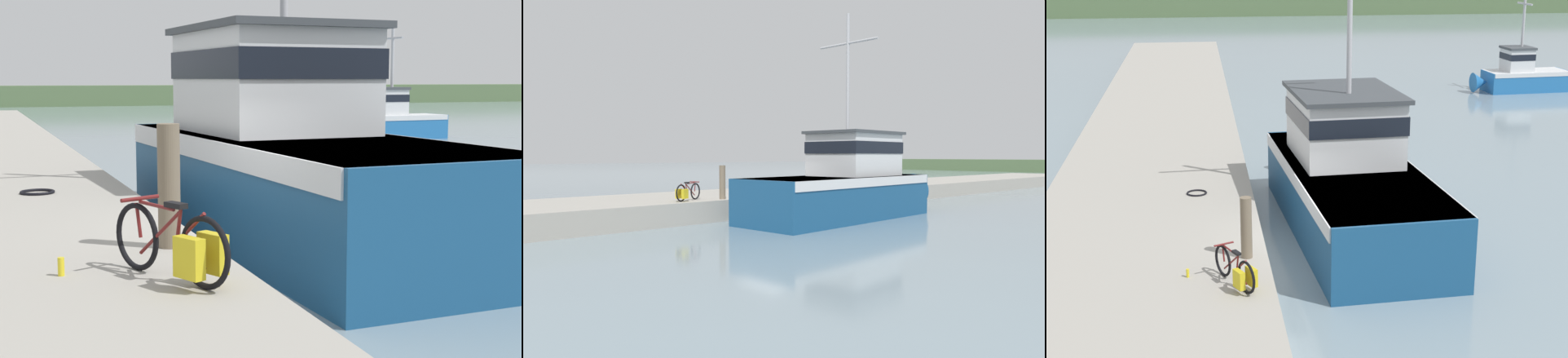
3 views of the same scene
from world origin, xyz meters
TOP-DOWN VIEW (x-y plane):
  - ground_plane at (0.00, 0.00)m, footprint 320.00×320.00m
  - dock_pier at (-4.26, 0.00)m, footprint 5.74×80.00m
  - fishing_boat_main at (1.22, 2.98)m, footprint 3.85×10.97m
  - bicycle_touring at (-2.14, -2.84)m, footprint 0.84×1.58m
  - mooring_post at (-1.86, -1.27)m, footprint 0.25×0.25m
  - hose_coil at (-2.94, 3.63)m, footprint 0.57×0.57m
  - water_bottle_by_bike at (-3.15, -2.21)m, footprint 0.06×0.06m

SIDE VIEW (x-z plane):
  - ground_plane at x=0.00m, z-range 0.00..0.00m
  - dock_pier at x=-4.26m, z-range 0.00..0.87m
  - hose_coil at x=-2.94m, z-range 0.87..0.91m
  - water_bottle_by_bike at x=-3.15m, z-range 0.87..1.05m
  - bicycle_touring at x=-2.14m, z-range 0.84..1.58m
  - fishing_boat_main at x=1.22m, z-range -2.87..5.77m
  - mooring_post at x=-1.86m, z-range 0.87..2.26m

